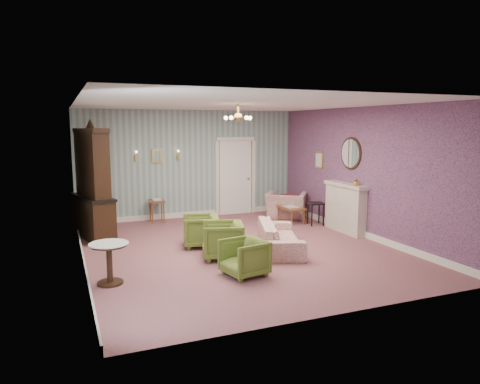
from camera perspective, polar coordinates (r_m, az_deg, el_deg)
name	(u,v)px	position (r m, az deg, el deg)	size (l,w,h in m)	color
floor	(238,248)	(9.21, -0.22, -7.19)	(7.00, 7.00, 0.00)	#905459
ceiling	(238,104)	(8.88, -0.23, 11.14)	(7.00, 7.00, 0.00)	white
wall_back	(190,164)	(12.23, -6.35, 3.54)	(6.00, 6.00, 0.00)	gray
wall_front	(340,207)	(5.86, 12.63, -1.88)	(6.00, 6.00, 0.00)	gray
wall_left	(79,185)	(8.30, -19.82, 0.81)	(7.00, 7.00, 0.00)	gray
wall_right	(362,172)	(10.42, 15.29, 2.45)	(7.00, 7.00, 0.00)	gray
wall_right_floral	(362,172)	(10.41, 15.22, 2.45)	(7.00, 7.00, 0.00)	#B85C7E
door	(235,176)	(12.64, -0.60, 2.06)	(1.12, 0.12, 2.16)	white
olive_chair_a	(244,256)	(7.51, 0.52, -8.14)	(0.66, 0.61, 0.68)	#596924
olive_chair_b	(223,238)	(8.47, -2.23, -5.92)	(0.74, 0.69, 0.76)	#596924
olive_chair_c	(201,229)	(9.32, -5.02, -4.74)	(0.70, 0.66, 0.72)	#596924
sofa_chintz	(280,232)	(9.06, 5.10, -5.04)	(1.91, 0.56, 0.75)	#A3414F
wingback_chair	(286,201)	(12.28, 5.94, -1.11)	(1.05, 0.68, 0.91)	#A3414F
dresser	(92,180)	(10.37, -18.33, 1.40)	(0.54, 1.55, 2.58)	black
fireplace	(345,208)	(10.78, 13.23, -1.96)	(0.30, 1.40, 1.16)	beige
mantel_vase	(356,182)	(10.35, 14.54, 1.23)	(0.15, 0.15, 0.15)	gold
oval_mirror	(351,153)	(10.68, 13.90, 4.80)	(0.04, 0.76, 0.84)	white
framed_print	(319,160)	(11.82, 10.06, 4.02)	(0.04, 0.34, 0.42)	gold
coffee_table	(291,214)	(11.67, 6.50, -2.86)	(0.45, 0.81, 0.41)	brown
side_table_black	(316,214)	(11.44, 9.59, -2.76)	(0.38, 0.38, 0.57)	black
pedestal_table	(110,263)	(7.42, -16.27, -8.71)	(0.61, 0.61, 0.67)	black
nesting_table	(157,210)	(11.81, -10.52, -2.28)	(0.38, 0.48, 0.63)	brown
gilt_mirror_back	(157,156)	(11.96, -10.48, 4.54)	(0.28, 0.06, 0.36)	gold
sconce_left	(136,156)	(11.84, -13.08, 4.43)	(0.16, 0.12, 0.30)	gold
sconce_right	(178,155)	(12.07, -7.90, 4.63)	(0.16, 0.12, 0.30)	gold
chandelier	(238,118)	(8.87, -0.23, 9.40)	(0.56, 0.56, 0.36)	gold
burgundy_cushion	(287,201)	(12.13, 6.06, -1.12)	(0.38, 0.10, 0.38)	maroon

